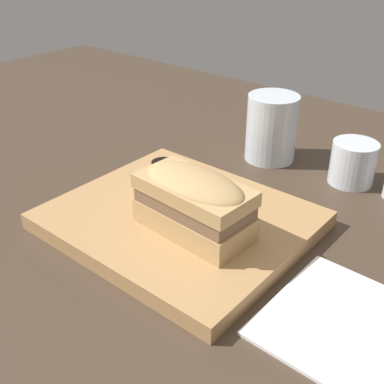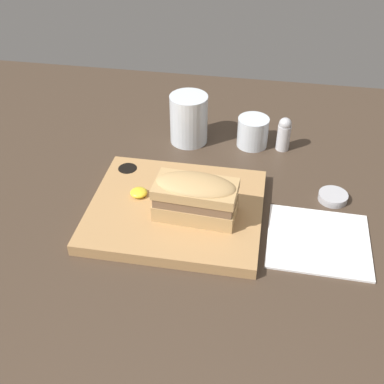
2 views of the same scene
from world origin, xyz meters
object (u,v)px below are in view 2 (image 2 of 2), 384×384
Objects in this scene: condiment_dish at (333,197)px; napkin at (318,241)px; wine_glass at (253,133)px; salt_shaker at (284,133)px; serving_board at (176,209)px; water_glass at (189,122)px; sandwich at (196,196)px.

napkin is at bearing -104.02° from condiment_dish.
wine_glass is 30.91cm from napkin.
napkin is (13.16, -27.84, -2.66)cm from wine_glass.
wine_glass reaches higher than napkin.
salt_shaker is (6.44, -0.49, 0.89)cm from wine_glass.
napkin is at bearing -6.34° from serving_board.
water_glass is at bearing 94.76° from serving_board.
napkin is at bearing -45.52° from water_glass.
serving_board is 4.60× the size of wine_glass.
serving_board is at bearing -114.70° from wine_glass.
sandwich is at bearing -118.08° from salt_shaker.
serving_board is 6.65cm from sandwich.
sandwich is at bearing -155.68° from condiment_dish.
condiment_dish is at bearing 24.32° from sandwich.
napkin is (26.74, -27.24, -4.37)cm from water_glass.
water_glass is 1.62× the size of wine_glass.
napkin is 28.39cm from salt_shaker.
water_glass is at bearing 134.48° from napkin.
salt_shaker is (-6.72, 27.35, 3.55)cm from napkin.
salt_shaker reaches higher than condiment_dish.
sandwich is 21.68cm from napkin.
sandwich reaches higher than salt_shaker.
sandwich is 2.15× the size of wine_glass.
salt_shaker reaches higher than wine_glass.
sandwich is 1.91× the size of salt_shaker.
wine_glass is at bearing 74.11° from sandwich.
sandwich reaches higher than condiment_dish.
water_glass is 0.62× the size of napkin.
napkin is at bearing -76.19° from salt_shaker.
salt_shaker is at bearing 0.33° from water_glass.
sandwich reaches higher than serving_board.
wine_glass is 0.38× the size of napkin.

